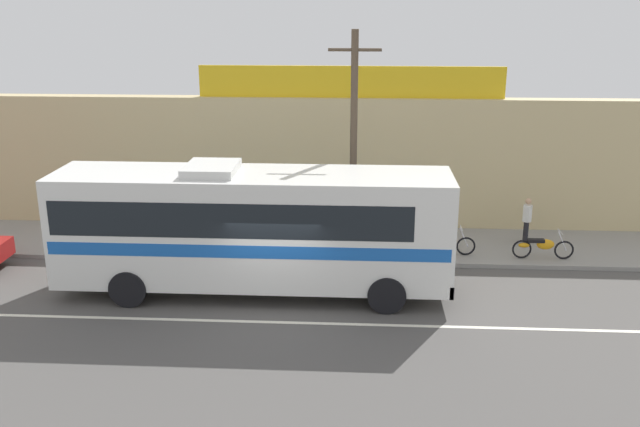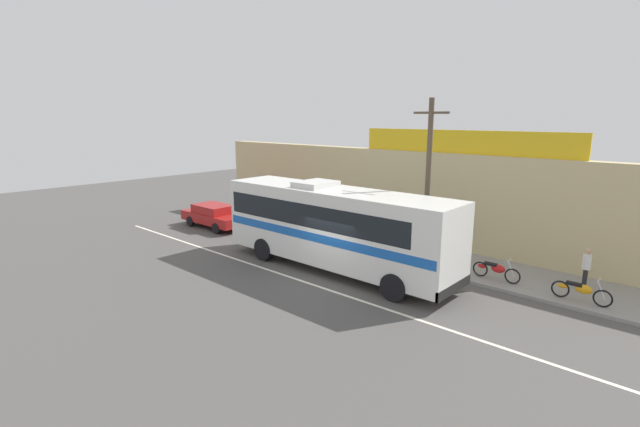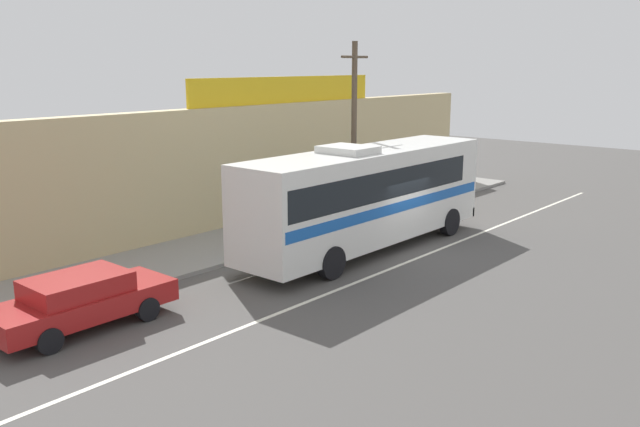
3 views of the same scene
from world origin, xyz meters
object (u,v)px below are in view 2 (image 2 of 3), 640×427
Objects in this scene: motorcycle_purple at (580,290)px; parked_car at (214,215)px; motorcycle_green at (495,270)px; pedestrian_far_right at (586,265)px; intercity_bus at (334,223)px; pedestrian_far_left at (402,230)px; utility_pole at (428,182)px.

parked_car is at bearing -174.62° from motorcycle_purple.
motorcycle_green is at bearing 176.50° from motorcycle_purple.
pedestrian_far_right is (18.99, 3.33, 0.32)m from parked_car.
pedestrian_far_right is at bearing 26.70° from intercity_bus.
pedestrian_far_right is at bearing 9.94° from parked_car.
intercity_bus is 6.38× the size of pedestrian_far_left.
utility_pole is 3.66× the size of motorcycle_purple.
motorcycle_green is (16.12, 1.99, -0.17)m from parked_car.
parked_car is 0.64× the size of utility_pole.
motorcycle_green is at bearing 27.56° from intercity_bus.
intercity_bus is at bearing -162.14° from motorcycle_purple.
motorcycle_purple is at bearing 0.97° from utility_pole.
pedestrian_far_left reaches higher than pedestrian_far_right.
utility_pole reaches higher than motorcycle_purple.
utility_pole is at bearing 7.41° from parked_car.
utility_pole reaches higher than intercity_bus.
utility_pole is (2.85, 2.77, 1.78)m from intercity_bus.
pedestrian_far_right reaches higher than motorcycle_purple.
pedestrian_far_left is (11.10, 3.04, 0.42)m from parked_car.
intercity_bus is 1.55× the size of utility_pole.
utility_pole is (13.10, 1.70, 3.11)m from parked_car.
utility_pole is at bearing 44.21° from intercity_bus.
parked_car is at bearing -172.95° from motorcycle_green.
motorcycle_purple is 1.12× the size of pedestrian_far_left.
intercity_bus is 5.68× the size of motorcycle_purple.
parked_car is 19.29m from pedestrian_far_right.
motorcycle_green and motorcycle_purple have the same top height.
intercity_bus is at bearing -5.95° from parked_car.
pedestrian_far_left is (-2.00, 1.33, -2.69)m from utility_pole.
motorcycle_green is (3.02, 0.29, -3.28)m from utility_pole.
intercity_bus is 10.39m from parked_car.
parked_car is 11.52m from pedestrian_far_left.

